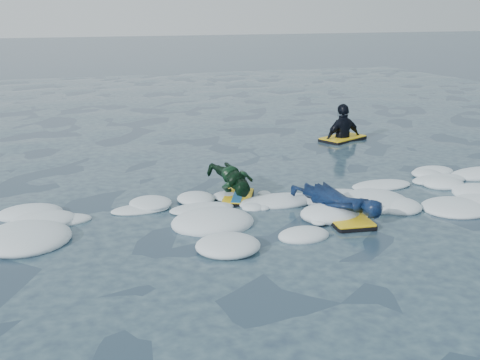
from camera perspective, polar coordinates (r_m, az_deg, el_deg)
name	(u,v)px	position (r m, az deg, el deg)	size (l,w,h in m)	color
ground	(272,239)	(8.34, 3.09, -5.56)	(120.00, 120.00, 0.00)	#1D2A45
foam_band	(247,215)	(9.25, 0.70, -3.33)	(12.00, 3.10, 0.30)	white
prone_woman_unit	(339,202)	(9.28, 9.33, -2.06)	(1.13, 1.73, 0.42)	black
prone_child_unit	(234,181)	(10.09, -0.53, -0.11)	(0.79, 1.34, 0.51)	black
waiting_rider_unit	(343,140)	(14.62, 9.71, 3.79)	(1.31, 1.06, 1.73)	black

